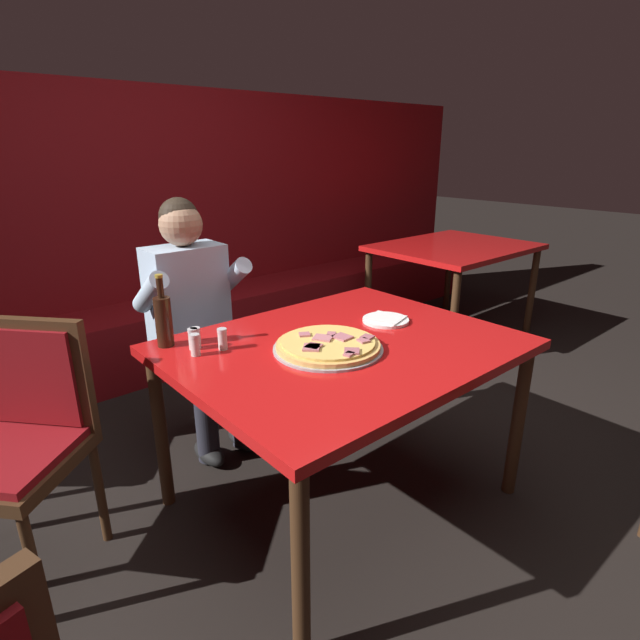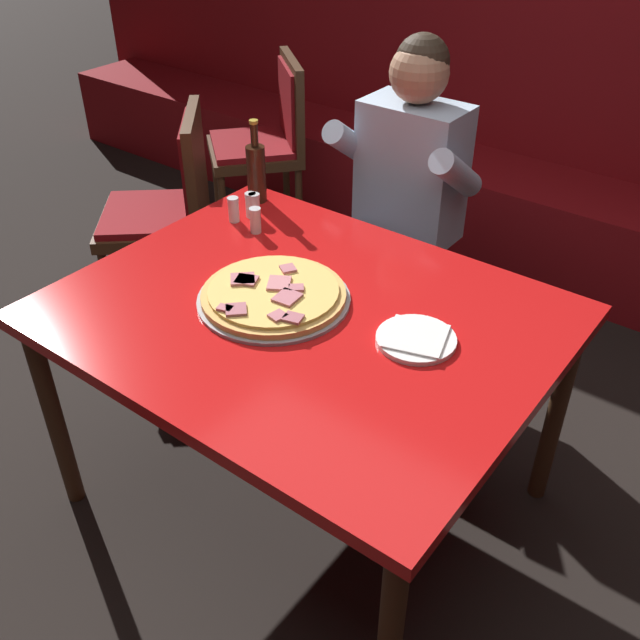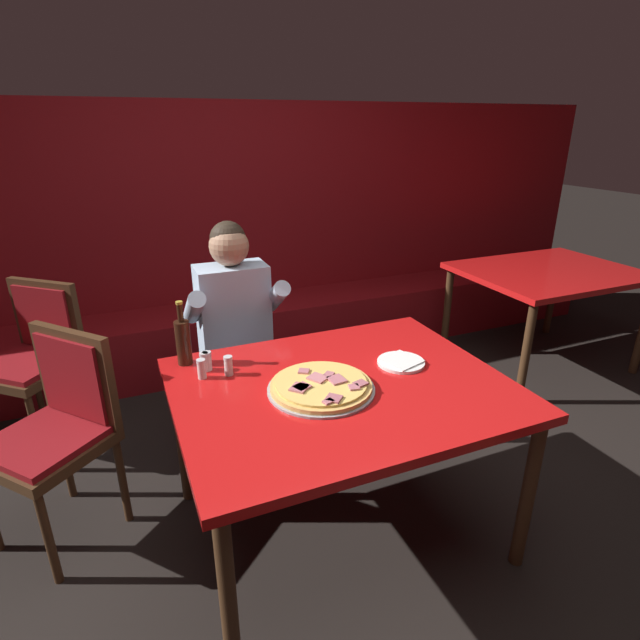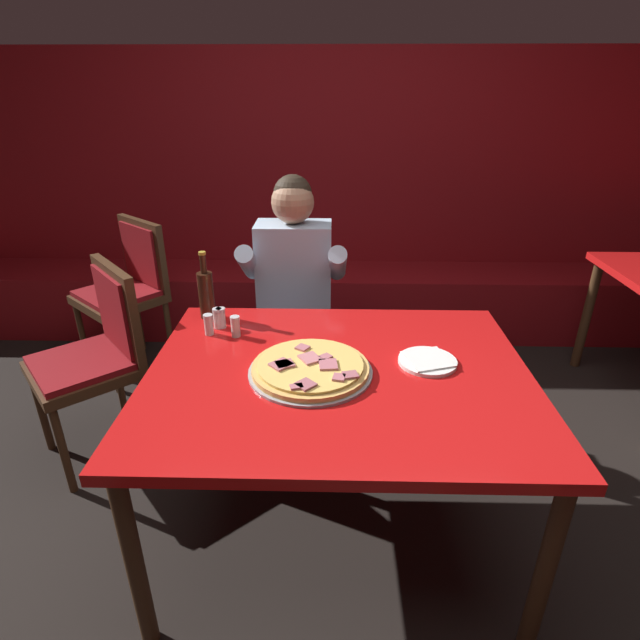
% 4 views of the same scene
% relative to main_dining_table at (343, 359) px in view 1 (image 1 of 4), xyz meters
% --- Properties ---
extents(ground_plane, '(24.00, 24.00, 0.00)m').
position_rel_main_dining_table_xyz_m(ground_plane, '(0.00, 0.00, -0.68)').
color(ground_plane, black).
extents(booth_wall_panel, '(6.80, 0.16, 1.90)m').
position_rel_main_dining_table_xyz_m(booth_wall_panel, '(0.00, 2.18, 0.27)').
color(booth_wall_panel, maroon).
rests_on(booth_wall_panel, ground_plane).
extents(booth_bench, '(6.46, 0.48, 0.46)m').
position_rel_main_dining_table_xyz_m(booth_bench, '(0.00, 1.86, -0.45)').
color(booth_bench, maroon).
rests_on(booth_bench, ground_plane).
extents(main_dining_table, '(1.34, 1.07, 0.75)m').
position_rel_main_dining_table_xyz_m(main_dining_table, '(0.00, 0.00, 0.00)').
color(main_dining_table, '#422816').
rests_on(main_dining_table, ground_plane).
extents(pizza, '(0.43, 0.43, 0.05)m').
position_rel_main_dining_table_xyz_m(pizza, '(-0.10, -0.01, 0.09)').
color(pizza, '#9E9EA3').
rests_on(pizza, main_dining_table).
extents(plate_white_paper, '(0.21, 0.21, 0.02)m').
position_rel_main_dining_table_xyz_m(plate_white_paper, '(0.32, 0.06, 0.08)').
color(plate_white_paper, white).
rests_on(plate_white_paper, main_dining_table).
extents(beer_bottle, '(0.07, 0.07, 0.29)m').
position_rel_main_dining_table_xyz_m(beer_bottle, '(-0.56, 0.44, 0.18)').
color(beer_bottle, black).
rests_on(beer_bottle, main_dining_table).
extents(shaker_black_pepper, '(0.04, 0.04, 0.09)m').
position_rel_main_dining_table_xyz_m(shaker_black_pepper, '(-0.48, 0.34, 0.11)').
color(shaker_black_pepper, silver).
rests_on(shaker_black_pepper, main_dining_table).
extents(shaker_red_pepper_flakes, '(0.04, 0.04, 0.09)m').
position_rel_main_dining_table_xyz_m(shaker_red_pepper_flakes, '(-0.49, 0.34, 0.11)').
color(shaker_red_pepper_flakes, silver).
rests_on(shaker_red_pepper_flakes, main_dining_table).
extents(shaker_oregano, '(0.04, 0.04, 0.09)m').
position_rel_main_dining_table_xyz_m(shaker_oregano, '(-0.52, 0.27, 0.11)').
color(shaker_oregano, silver).
rests_on(shaker_oregano, main_dining_table).
extents(shaker_parmesan, '(0.04, 0.04, 0.09)m').
position_rel_main_dining_table_xyz_m(shaker_parmesan, '(-0.41, 0.26, 0.11)').
color(shaker_parmesan, silver).
rests_on(shaker_parmesan, main_dining_table).
extents(diner_seated_blue_shirt, '(0.53, 0.53, 1.27)m').
position_rel_main_dining_table_xyz_m(diner_seated_blue_shirt, '(-0.22, 0.84, 0.02)').
color(diner_seated_blue_shirt, black).
rests_on(diner_seated_blue_shirt, ground_plane).
extents(dining_chair_near_right, '(0.62, 0.62, 0.93)m').
position_rel_main_dining_table_xyz_m(dining_chair_near_right, '(-1.11, 0.50, -0.13)').
color(dining_chair_near_right, '#422816').
rests_on(dining_chair_near_right, ground_plane).
extents(background_dining_table, '(1.23, 0.96, 0.75)m').
position_rel_main_dining_table_xyz_m(background_dining_table, '(2.13, 0.95, -0.01)').
color(background_dining_table, '#422816').
rests_on(background_dining_table, ground_plane).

